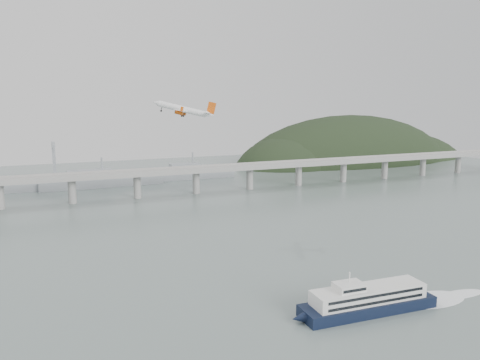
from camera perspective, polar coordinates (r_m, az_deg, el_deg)
name	(u,v)px	position (r m, az deg, el deg)	size (l,w,h in m)	color
ground	(287,278)	(216.38, 5.74, -11.75)	(900.00, 900.00, 0.00)	slate
bridge	(172,175)	(393.40, -8.33, 0.65)	(800.00, 22.00, 23.90)	gray
headland	(357,175)	(643.44, 14.07, 0.65)	(365.00, 155.00, 156.00)	black
ferry	(368,300)	(188.51, 15.34, -13.92)	(88.93, 17.36, 16.77)	black
airliner	(184,110)	(249.31, -6.86, 8.52)	(31.31, 29.61, 10.22)	white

